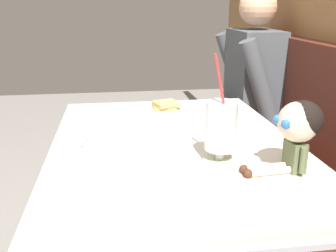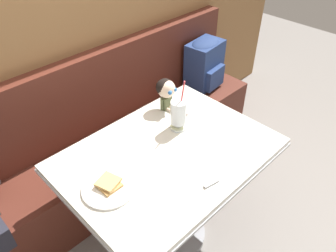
% 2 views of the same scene
% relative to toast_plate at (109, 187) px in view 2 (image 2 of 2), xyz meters
% --- Properties ---
extents(ground_plane, '(8.00, 8.00, 0.00)m').
position_rel_toast_plate_xyz_m(ground_plane, '(0.37, -0.19, -0.75)').
color(ground_plane, gray).
extents(wood_panel_wall, '(4.40, 0.08, 2.40)m').
position_rel_toast_plate_xyz_m(wood_panel_wall, '(0.37, 0.86, 0.45)').
color(wood_panel_wall, olive).
rests_on(wood_panel_wall, ground).
extents(booth_bench, '(2.60, 0.48, 1.00)m').
position_rel_toast_plate_xyz_m(booth_bench, '(0.37, 0.61, -0.42)').
color(booth_bench, '#512319').
rests_on(booth_bench, ground).
extents(diner_table, '(1.11, 0.81, 0.74)m').
position_rel_toast_plate_xyz_m(diner_table, '(0.37, -0.01, -0.21)').
color(diner_table, silver).
rests_on(diner_table, ground).
extents(toast_plate, '(0.25, 0.25, 0.04)m').
position_rel_toast_plate_xyz_m(toast_plate, '(0.00, 0.00, 0.00)').
color(toast_plate, white).
rests_on(toast_plate, diner_table).
extents(milkshake_glass, '(0.10, 0.10, 0.31)m').
position_rel_toast_plate_xyz_m(milkshake_glass, '(0.56, 0.09, 0.09)').
color(milkshake_glass, silver).
rests_on(milkshake_glass, diner_table).
extents(butter_knife, '(0.23, 0.06, 0.01)m').
position_rel_toast_plate_xyz_m(butter_knife, '(0.39, -0.32, -0.01)').
color(butter_knife, silver).
rests_on(butter_knife, diner_table).
extents(seated_doll, '(0.12, 0.22, 0.20)m').
position_rel_toast_plate_xyz_m(seated_doll, '(0.64, 0.27, 0.12)').
color(seated_doll, '#5B6642').
rests_on(seated_doll, diner_table).
extents(backpack, '(0.32, 0.27, 0.41)m').
position_rel_toast_plate_xyz_m(backpack, '(1.39, 0.59, -0.09)').
color(backpack, navy).
rests_on(backpack, booth_bench).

